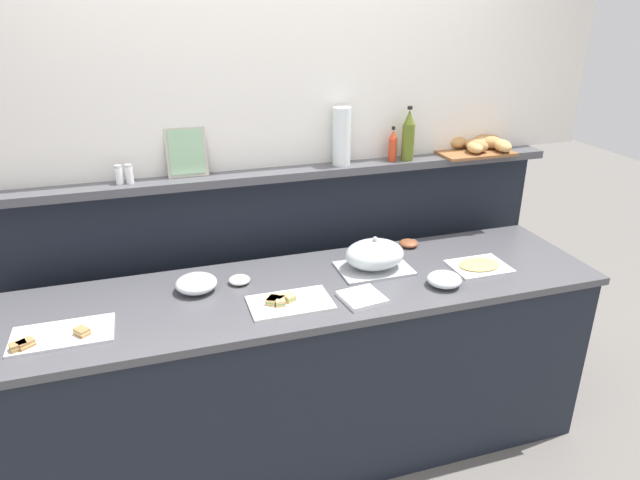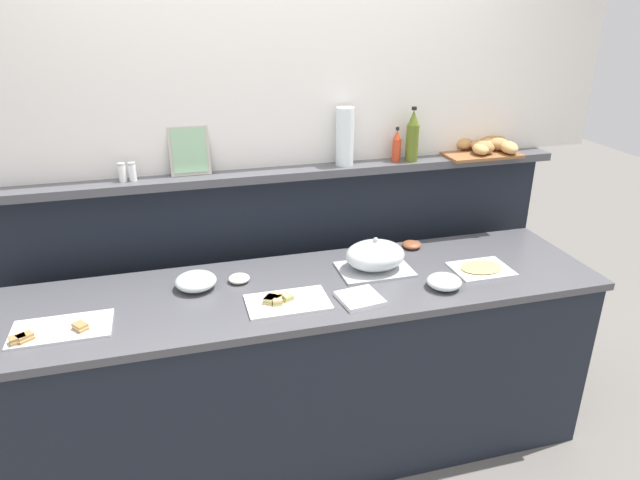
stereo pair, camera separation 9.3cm
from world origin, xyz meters
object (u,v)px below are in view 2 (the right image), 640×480
Objects in this scene: sandwich_platter_front at (284,301)px; framed_picture at (189,151)px; pepper_shaker at (132,172)px; water_carafe at (345,137)px; napkin_stack at (360,299)px; olive_oil_bottle at (412,137)px; hot_sauce_bottle at (397,146)px; salt_shaker at (122,172)px; condiment_bowl_teal at (411,245)px; cold_cuts_platter at (481,268)px; glass_bowl_medium at (444,282)px; condiment_bowl_dark at (239,278)px; glass_bowl_large at (196,282)px; serving_cloche at (375,257)px; bread_basket at (486,146)px; sandwich_platter_rear at (58,330)px.

sandwich_platter_front is 1.51× the size of framed_picture.
water_carafe is at bearing 0.00° from pepper_shaker.
napkin_stack is 0.62× the size of olive_oil_bottle.
framed_picture is (-1.03, 0.04, 0.04)m from hot_sauce_bottle.
salt_shaker and pepper_shaker have the same top height.
cold_cuts_platter is at bearing -57.07° from condiment_bowl_teal.
salt_shaker is 1.06m from water_carafe.
glass_bowl_medium reaches higher than condiment_bowl_dark.
salt_shaker is (-1.41, 0.02, -0.08)m from olive_oil_bottle.
framed_picture is (-0.31, 0.61, 0.52)m from sandwich_platter_front.
glass_bowl_large is 2.10× the size of salt_shaker.
sandwich_platter_front is 1.02× the size of serving_cloche.
olive_oil_bottle is 0.66× the size of bread_basket.
hot_sauce_bottle is at bearing 168.63° from olive_oil_bottle.
condiment_bowl_dark is 0.55× the size of hot_sauce_bottle.
framed_picture reaches higher than serving_cloche.
serving_cloche is at bearing 134.23° from glass_bowl_medium.
serving_cloche is 0.82× the size of bread_basket.
hot_sauce_bottle is at bearing 57.44° from serving_cloche.
napkin_stack is at bearing -122.23° from serving_cloche.
cold_cuts_platter is 1.53× the size of hot_sauce_bottle.
sandwich_platter_rear is at bearing -161.01° from hot_sauce_bottle.
napkin_stack is at bearing -47.09° from framed_picture.
condiment_bowl_teal is at bearing 12.89° from sandwich_platter_rear.
olive_oil_bottle is (0.08, 0.61, 0.51)m from glass_bowl_medium.
glass_bowl_large is 1.01m from water_carafe.
bread_basket reaches higher than condiment_bowl_teal.
water_carafe is at bearing 0.00° from salt_shaker.
condiment_bowl_teal is at bearing -157.93° from bread_basket.
condiment_bowl_dark is 1.12× the size of salt_shaker.
pepper_shaker is (-1.05, 0.38, 0.39)m from serving_cloche.
sandwich_platter_front is 0.42m from glass_bowl_large.
sandwich_platter_front is at bearing -63.05° from framed_picture.
condiment_bowl_teal is (0.75, 0.39, 0.01)m from sandwich_platter_front.
napkin_stack is (0.47, -0.31, -0.01)m from condiment_bowl_dark.
olive_oil_bottle is 1.42m from salt_shaker.
hot_sauce_bottle is 0.64× the size of olive_oil_bottle.
bread_basket is at bearing -0.78° from framed_picture.
glass_bowl_medium is at bearing -66.37° from water_carafe.
framed_picture reaches higher than cold_cuts_platter.
pepper_shaker is (-1.37, 0.02, -0.08)m from olive_oil_bottle.
serving_cloche is at bearing -19.17° from salt_shaker.
bread_basket reaches higher than sandwich_platter_front.
hot_sauce_bottle is (-0.04, 0.18, 0.48)m from condiment_bowl_teal.
sandwich_platter_rear is 0.77m from condiment_bowl_dark.
sandwich_platter_rear is at bearing -119.55° from pepper_shaker.
sandwich_platter_front is 1.21× the size of water_carafe.
glass_bowl_medium is 0.94m from bread_basket.
salt_shaker reaches higher than sandwich_platter_rear.
pepper_shaker reaches higher than condiment_bowl_dark.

